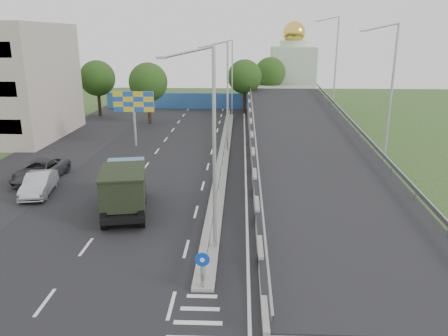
{
  "coord_description": "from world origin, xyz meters",
  "views": [
    {
      "loc": [
        1.58,
        -14.45,
        10.64
      ],
      "look_at": [
        0.47,
        13.46,
        2.2
      ],
      "focal_mm": 35.0,
      "sensor_mm": 36.0,
      "label": 1
    }
  ],
  "objects_px": {
    "lamp_post_far": "(231,73)",
    "billboard": "(134,105)",
    "dump_truck": "(125,187)",
    "parked_car_b": "(39,184)",
    "sign_bollard": "(203,270)",
    "lamp_post_near": "(210,141)",
    "lamp_post_mid": "(225,91)",
    "church": "(292,70)",
    "parked_car_c": "(40,170)"
  },
  "relations": [
    {
      "from": "lamp_post_near",
      "to": "lamp_post_far",
      "type": "relative_size",
      "value": 1.0
    },
    {
      "from": "lamp_post_far",
      "to": "billboard",
      "type": "bearing_deg",
      "value": -116.84
    },
    {
      "from": "church",
      "to": "billboard",
      "type": "height_order",
      "value": "church"
    },
    {
      "from": "sign_bollard",
      "to": "lamp_post_near",
      "type": "bearing_deg",
      "value": 88.36
    },
    {
      "from": "lamp_post_near",
      "to": "church",
      "type": "relative_size",
      "value": 0.73
    },
    {
      "from": "lamp_post_mid",
      "to": "dump_truck",
      "type": "distance_m",
      "value": 16.56
    },
    {
      "from": "lamp_post_far",
      "to": "billboard",
      "type": "height_order",
      "value": "lamp_post_far"
    },
    {
      "from": "parked_car_c",
      "to": "lamp_post_near",
      "type": "bearing_deg",
      "value": -33.38
    },
    {
      "from": "dump_truck",
      "to": "parked_car_b",
      "type": "relative_size",
      "value": 1.52
    },
    {
      "from": "lamp_post_far",
      "to": "dump_truck",
      "type": "distance_m",
      "value": 35.67
    },
    {
      "from": "billboard",
      "to": "parked_car_c",
      "type": "bearing_deg",
      "value": -113.44
    },
    {
      "from": "dump_truck",
      "to": "parked_car_b",
      "type": "height_order",
      "value": "dump_truck"
    },
    {
      "from": "lamp_post_far",
      "to": "sign_bollard",
      "type": "bearing_deg",
      "value": -90.14
    },
    {
      "from": "church",
      "to": "sign_bollard",
      "type": "bearing_deg",
      "value": -99.81
    },
    {
      "from": "lamp_post_near",
      "to": "church",
      "type": "xyz_separation_m",
      "value": [
        9.89,
        54.0,
        -0.5
      ]
    },
    {
      "from": "lamp_post_near",
      "to": "church",
      "type": "bearing_deg",
      "value": 79.62
    },
    {
      "from": "church",
      "to": "dump_truck",
      "type": "relative_size",
      "value": 1.96
    },
    {
      "from": "church",
      "to": "lamp_post_mid",
      "type": "bearing_deg",
      "value": -106.22
    },
    {
      "from": "parked_car_b",
      "to": "parked_car_c",
      "type": "bearing_deg",
      "value": 102.76
    },
    {
      "from": "parked_car_c",
      "to": "dump_truck",
      "type": "bearing_deg",
      "value": -31.13
    },
    {
      "from": "dump_truck",
      "to": "lamp_post_far",
      "type": "bearing_deg",
      "value": 69.37
    },
    {
      "from": "sign_bollard",
      "to": "billboard",
      "type": "relative_size",
      "value": 0.3
    },
    {
      "from": "sign_bollard",
      "to": "lamp_post_near",
      "type": "height_order",
      "value": "lamp_post_near"
    },
    {
      "from": "sign_bollard",
      "to": "billboard",
      "type": "bearing_deg",
      "value": 109.21
    },
    {
      "from": "lamp_post_near",
      "to": "dump_truck",
      "type": "xyz_separation_m",
      "value": [
        -5.77,
        5.05,
        -4.17
      ]
    },
    {
      "from": "sign_bollard",
      "to": "billboard",
      "type": "distance_m",
      "value": 27.53
    },
    {
      "from": "lamp_post_far",
      "to": "parked_car_b",
      "type": "bearing_deg",
      "value": -111.45
    },
    {
      "from": "church",
      "to": "billboard",
      "type": "bearing_deg",
      "value": -120.7
    },
    {
      "from": "church",
      "to": "parked_car_b",
      "type": "bearing_deg",
      "value": -116.01
    },
    {
      "from": "parked_car_b",
      "to": "parked_car_c",
      "type": "xyz_separation_m",
      "value": [
        -1.28,
        3.08,
        0.01
      ]
    },
    {
      "from": "lamp_post_far",
      "to": "parked_car_b",
      "type": "xyz_separation_m",
      "value": [
        -12.62,
        -32.13,
        -5.04
      ]
    },
    {
      "from": "church",
      "to": "parked_car_c",
      "type": "xyz_separation_m",
      "value": [
        -23.79,
        -43.05,
        -4.53
      ]
    },
    {
      "from": "billboard",
      "to": "dump_truck",
      "type": "bearing_deg",
      "value": -78.85
    },
    {
      "from": "church",
      "to": "parked_car_b",
      "type": "height_order",
      "value": "church"
    },
    {
      "from": "parked_car_c",
      "to": "parked_car_b",
      "type": "bearing_deg",
      "value": -62.62
    },
    {
      "from": "parked_car_b",
      "to": "sign_bollard",
      "type": "bearing_deg",
      "value": -52.84
    },
    {
      "from": "lamp_post_near",
      "to": "parked_car_b",
      "type": "bearing_deg",
      "value": 148.04
    },
    {
      "from": "lamp_post_mid",
      "to": "parked_car_b",
      "type": "xyz_separation_m",
      "value": [
        -12.62,
        -12.13,
        -5.04
      ]
    },
    {
      "from": "church",
      "to": "lamp_post_far",
      "type": "bearing_deg",
      "value": -125.24
    },
    {
      "from": "sign_bollard",
      "to": "lamp_post_far",
      "type": "bearing_deg",
      "value": 89.86
    },
    {
      "from": "billboard",
      "to": "sign_bollard",
      "type": "bearing_deg",
      "value": -70.79
    },
    {
      "from": "church",
      "to": "parked_car_c",
      "type": "distance_m",
      "value": 49.39
    },
    {
      "from": "lamp_post_mid",
      "to": "dump_truck",
      "type": "xyz_separation_m",
      "value": [
        -5.77,
        -14.95,
        -4.17
      ]
    },
    {
      "from": "lamp_post_mid",
      "to": "parked_car_b",
      "type": "bearing_deg",
      "value": -136.14
    },
    {
      "from": "sign_bollard",
      "to": "billboard",
      "type": "xyz_separation_m",
      "value": [
        -9.0,
        25.83,
        3.15
      ]
    },
    {
      "from": "sign_bollard",
      "to": "parked_car_c",
      "type": "relative_size",
      "value": 0.3
    },
    {
      "from": "lamp_post_mid",
      "to": "parked_car_c",
      "type": "xyz_separation_m",
      "value": [
        -13.9,
        -9.05,
        -5.03
      ]
    },
    {
      "from": "lamp_post_far",
      "to": "dump_truck",
      "type": "xyz_separation_m",
      "value": [
        -5.77,
        -34.95,
        -4.17
      ]
    },
    {
      "from": "lamp_post_mid",
      "to": "lamp_post_far",
      "type": "bearing_deg",
      "value": 90.0
    },
    {
      "from": "billboard",
      "to": "parked_car_c",
      "type": "xyz_separation_m",
      "value": [
        -4.79,
        -11.05,
        -3.41
      ]
    }
  ]
}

